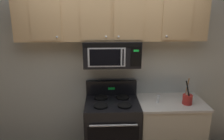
{
  "coord_description": "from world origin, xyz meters",
  "views": [
    {
      "loc": [
        -0.13,
        -2.36,
        2.16
      ],
      "look_at": [
        0.0,
        0.49,
        1.35
      ],
      "focal_mm": 34.6,
      "sensor_mm": 36.0,
      "label": 1
    }
  ],
  "objects_px": {
    "over_range_microwave": "(112,53)",
    "salt_shaker": "(158,99)",
    "utensil_crock_red": "(187,98)",
    "stove_range": "(112,129)"
  },
  "relations": [
    {
      "from": "over_range_microwave",
      "to": "utensil_crock_red",
      "type": "height_order",
      "value": "over_range_microwave"
    },
    {
      "from": "stove_range",
      "to": "utensil_crock_red",
      "type": "height_order",
      "value": "utensil_crock_red"
    },
    {
      "from": "over_range_microwave",
      "to": "utensil_crock_red",
      "type": "relative_size",
      "value": 2.08
    },
    {
      "from": "utensil_crock_red",
      "to": "stove_range",
      "type": "bearing_deg",
      "value": 174.03
    },
    {
      "from": "over_range_microwave",
      "to": "salt_shaker",
      "type": "xyz_separation_m",
      "value": [
        0.64,
        -0.15,
        -0.62
      ]
    },
    {
      "from": "salt_shaker",
      "to": "utensil_crock_red",
      "type": "bearing_deg",
      "value": -10.06
    },
    {
      "from": "over_range_microwave",
      "to": "salt_shaker",
      "type": "height_order",
      "value": "over_range_microwave"
    },
    {
      "from": "stove_range",
      "to": "salt_shaker",
      "type": "bearing_deg",
      "value": -3.44
    },
    {
      "from": "stove_range",
      "to": "salt_shaker",
      "type": "distance_m",
      "value": 0.8
    },
    {
      "from": "stove_range",
      "to": "over_range_microwave",
      "type": "xyz_separation_m",
      "value": [
        -0.0,
        0.12,
        1.11
      ]
    }
  ]
}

